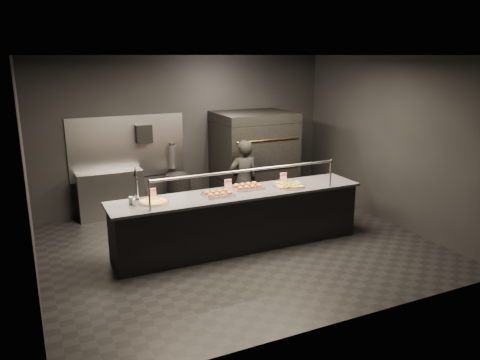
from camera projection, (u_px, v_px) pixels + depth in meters
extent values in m
plane|color=black|center=(239.00, 247.00, 7.57)|extent=(6.00, 6.00, 0.00)
plane|color=black|center=(239.00, 55.00, 6.79)|extent=(6.00, 6.00, 0.00)
cube|color=black|center=(187.00, 132.00, 9.37)|extent=(6.00, 0.04, 3.00)
cube|color=black|center=(338.00, 200.00, 4.99)|extent=(6.00, 0.04, 3.00)
cube|color=black|center=(26.00, 177.00, 5.95)|extent=(0.04, 5.00, 3.00)
cube|color=black|center=(390.00, 141.00, 8.40)|extent=(0.04, 5.00, 3.00)
cube|color=#99999E|center=(128.00, 147.00, 8.91)|extent=(2.20, 0.02, 1.20)
cube|color=black|center=(239.00, 221.00, 7.45)|extent=(4.00, 0.70, 0.88)
cube|color=#39393E|center=(239.00, 193.00, 7.33)|extent=(4.10, 0.78, 0.04)
cylinder|color=#99999E|center=(149.00, 195.00, 6.40)|extent=(0.03, 0.03, 0.45)
cylinder|color=#99999E|center=(330.00, 173.00, 7.62)|extent=(0.03, 0.03, 0.45)
cylinder|color=#99999E|center=(248.00, 170.00, 6.96)|extent=(3.00, 0.04, 0.04)
cube|color=black|center=(253.00, 190.00, 9.64)|extent=(1.50, 1.15, 0.60)
cube|color=black|center=(254.00, 162.00, 9.49)|extent=(1.50, 1.20, 0.55)
cube|color=black|center=(254.00, 135.00, 9.34)|extent=(1.50, 1.20, 0.55)
cube|color=black|center=(254.00, 117.00, 9.25)|extent=(1.50, 1.20, 0.18)
cylinder|color=gold|center=(268.00, 168.00, 8.94)|extent=(1.30, 0.02, 0.02)
cylinder|color=gold|center=(269.00, 140.00, 8.80)|extent=(1.30, 0.02, 0.02)
cube|color=#99999E|center=(111.00, 195.00, 8.83)|extent=(1.20, 0.35, 0.90)
cube|color=black|center=(144.00, 134.00, 8.89)|extent=(0.30, 0.20, 0.35)
cylinder|color=#B2B2B7|center=(172.00, 157.00, 9.25)|extent=(0.14, 0.14, 0.45)
cube|color=black|center=(172.00, 144.00, 9.19)|extent=(0.10, 0.06, 0.06)
cylinder|color=silver|center=(137.00, 202.00, 6.71)|extent=(0.15, 0.15, 0.08)
cylinder|color=silver|center=(136.00, 189.00, 6.66)|extent=(0.05, 0.05, 0.38)
cylinder|color=silver|center=(137.00, 179.00, 6.54)|extent=(0.02, 0.11, 0.02)
cone|color=black|center=(135.00, 171.00, 6.59)|extent=(0.05, 0.05, 0.15)
cylinder|color=silver|center=(154.00, 202.00, 6.80)|extent=(0.45, 0.45, 0.01)
cylinder|color=#B07D38|center=(154.00, 202.00, 6.80)|extent=(0.39, 0.39, 0.02)
cylinder|color=#FFCA53|center=(154.00, 201.00, 6.80)|extent=(0.34, 0.34, 0.01)
cube|color=silver|center=(218.00, 195.00, 7.17)|extent=(0.51, 0.42, 0.02)
ellipsoid|color=#CB662B|center=(211.00, 195.00, 7.03)|extent=(0.08, 0.08, 0.05)
ellipsoid|color=#CB662B|center=(207.00, 192.00, 7.16)|extent=(0.08, 0.08, 0.05)
ellipsoid|color=#CB662B|center=(217.00, 194.00, 7.07)|extent=(0.08, 0.08, 0.05)
ellipsoid|color=#CB662B|center=(213.00, 192.00, 7.20)|extent=(0.08, 0.08, 0.05)
ellipsoid|color=#CB662B|center=(223.00, 193.00, 7.11)|extent=(0.08, 0.08, 0.05)
ellipsoid|color=#CB662B|center=(219.00, 191.00, 7.24)|extent=(0.08, 0.08, 0.05)
ellipsoid|color=#CB662B|center=(229.00, 192.00, 7.15)|extent=(0.08, 0.08, 0.05)
ellipsoid|color=#CB662B|center=(225.00, 190.00, 7.28)|extent=(0.08, 0.08, 0.05)
cube|color=silver|center=(247.00, 188.00, 7.54)|extent=(0.52, 0.41, 0.02)
ellipsoid|color=#CB662B|center=(240.00, 188.00, 7.40)|extent=(0.09, 0.09, 0.06)
ellipsoid|color=#CB662B|center=(236.00, 185.00, 7.54)|extent=(0.09, 0.09, 0.06)
ellipsoid|color=#CB662B|center=(247.00, 187.00, 7.44)|extent=(0.09, 0.09, 0.06)
ellipsoid|color=#CB662B|center=(242.00, 185.00, 7.58)|extent=(0.09, 0.09, 0.06)
ellipsoid|color=#CB662B|center=(253.00, 186.00, 7.49)|extent=(0.09, 0.09, 0.06)
ellipsoid|color=#CB662B|center=(248.00, 184.00, 7.62)|extent=(0.09, 0.09, 0.06)
ellipsoid|color=#CB662B|center=(259.00, 185.00, 7.53)|extent=(0.09, 0.09, 0.06)
ellipsoid|color=#CB662B|center=(254.00, 183.00, 7.67)|extent=(0.09, 0.09, 0.06)
cylinder|color=silver|center=(289.00, 186.00, 7.67)|extent=(0.53, 0.53, 0.01)
cube|color=#B07D38|center=(289.00, 185.00, 7.67)|extent=(0.50, 0.47, 0.02)
cube|color=#FFCA53|center=(289.00, 184.00, 7.66)|extent=(0.47, 0.44, 0.01)
cube|color=#397E29|center=(289.00, 184.00, 7.66)|extent=(0.45, 0.41, 0.01)
cylinder|color=silver|center=(131.00, 201.00, 6.72)|extent=(0.07, 0.07, 0.11)
cylinder|color=silver|center=(139.00, 200.00, 6.77)|extent=(0.05, 0.05, 0.09)
cube|color=white|center=(152.00, 193.00, 7.02)|extent=(0.12, 0.04, 0.15)
cube|color=white|center=(228.00, 184.00, 7.52)|extent=(0.12, 0.04, 0.15)
cube|color=white|center=(283.00, 177.00, 7.94)|extent=(0.12, 0.04, 0.15)
cylinder|color=black|center=(179.00, 193.00, 9.12)|extent=(0.46, 0.46, 0.77)
imported|color=black|center=(243.00, 182.00, 8.53)|extent=(0.57, 0.38, 1.53)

